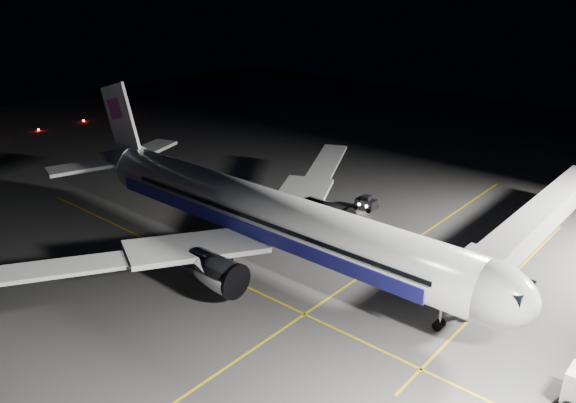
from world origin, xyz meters
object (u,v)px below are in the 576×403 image
Objects in this scene: baggage_tug at (366,203)px; safety_cone_c at (372,232)px; jet_bridge at (534,223)px; safety_cone_b at (296,227)px; airliner at (261,213)px; safety_cone_a at (363,232)px.

baggage_tug is 7.75m from safety_cone_c.
jet_bridge is 56.67× the size of safety_cone_b.
safety_cone_a is at bearing 64.70° from airliner.
safety_cone_c is (7.75, 5.00, -0.02)m from safety_cone_b.
safety_cone_a is 1.10× the size of safety_cone_b.
safety_cone_b is (-24.53, -10.25, -4.28)m from jet_bridge.
airliner is 22.61× the size of baggage_tug.
airliner is 92.03× the size of safety_cone_a.
safety_cone_b is (-2.94, -11.05, -0.59)m from baggage_tug.
safety_cone_b is at bearing -147.13° from safety_cone_c.
jet_bridge is at bearing 19.25° from safety_cone_a.
airliner reaches higher than safety_cone_b.
safety_cone_c is at bearing -162.64° from jet_bridge.
airliner reaches higher than baggage_tug.
baggage_tug is at bearing 121.24° from safety_cone_a.
safety_cone_b is 9.22m from safety_cone_c.
baggage_tug is at bearing 85.50° from airliner.
airliner is 9.31m from safety_cone_b.
airliner is 19.39m from baggage_tug.
airliner is at bearing -96.56° from baggage_tug.
safety_cone_a is 1.05m from safety_cone_c.
safety_cone_b is at bearing -106.93° from baggage_tug.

